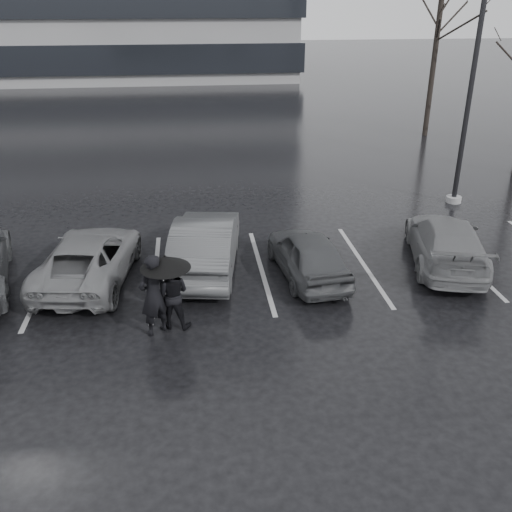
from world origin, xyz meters
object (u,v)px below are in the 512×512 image
object	(u,v)px
pedestrian_left	(153,295)
lamp_post	(473,73)
tree_north	(436,48)
car_west_b	(89,258)
pedestrian_right	(172,294)
car_west_a	(205,243)
car_east	(446,241)
car_main	(308,254)

from	to	relation	value
pedestrian_left	lamp_post	xyz separation A→B (m)	(10.07, 7.28, 3.46)
tree_north	car_west_b	bearing A→B (deg)	-135.53
pedestrian_right	car_west_a	bearing A→B (deg)	-94.14
car_east	car_main	bearing A→B (deg)	18.83
car_east	lamp_post	size ratio (longest dim) A/B	0.46
car_main	pedestrian_left	distance (m)	4.46
car_west_a	tree_north	distance (m)	18.88
pedestrian_right	pedestrian_left	bearing A→B (deg)	43.87
car_east	pedestrian_right	world-z (taller)	pedestrian_right
lamp_post	tree_north	distance (m)	10.46
car_east	lamp_post	world-z (taller)	lamp_post
car_main	lamp_post	bearing A→B (deg)	-148.08
lamp_post	tree_north	world-z (taller)	lamp_post
lamp_post	pedestrian_right	bearing A→B (deg)	-143.99
car_west_b	pedestrian_left	bearing A→B (deg)	130.09
car_west_a	pedestrian_right	world-z (taller)	pedestrian_right
car_west_a	tree_north	size ratio (longest dim) A/B	0.52
car_west_b	tree_north	xyz separation A→B (m)	(14.82, 14.55, 3.64)
car_west_b	tree_north	world-z (taller)	tree_north
car_west_a	lamp_post	distance (m)	10.48
pedestrian_right	tree_north	world-z (taller)	tree_north
car_west_a	tree_north	world-z (taller)	tree_north
car_east	lamp_post	distance (m)	6.47
pedestrian_left	car_main	bearing A→B (deg)	174.18
car_east	pedestrian_left	world-z (taller)	pedestrian_left
car_west_a	car_west_b	bearing A→B (deg)	13.77
pedestrian_left	pedestrian_right	bearing A→B (deg)	174.55
car_west_b	car_east	distance (m)	9.41
pedestrian_right	lamp_post	bearing A→B (deg)	-131.57
tree_north	pedestrian_right	bearing A→B (deg)	-126.63
car_west_b	pedestrian_left	world-z (taller)	pedestrian_left
tree_north	car_east	bearing A→B (deg)	-110.21
pedestrian_right	car_east	bearing A→B (deg)	-149.62
car_west_b	lamp_post	bearing A→B (deg)	-151.46
car_west_a	tree_north	xyz separation A→B (m)	(11.86, 14.26, 3.52)
pedestrian_left	car_west_a	bearing A→B (deg)	-148.65
pedestrian_left	pedestrian_right	size ratio (longest dim) A/B	1.15
car_west_a	car_west_b	distance (m)	2.98
car_main	lamp_post	size ratio (longest dim) A/B	0.38
car_west_b	car_east	bearing A→B (deg)	-173.39
pedestrian_left	pedestrian_right	xyz separation A→B (m)	(0.38, 0.23, -0.12)
car_main	pedestrian_right	size ratio (longest dim) A/B	2.24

